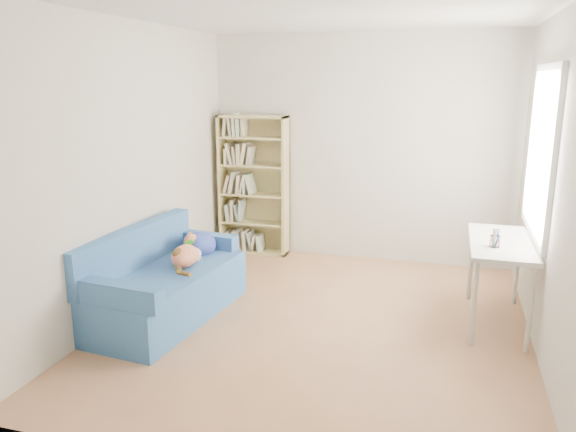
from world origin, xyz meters
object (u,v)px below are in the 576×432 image
(bookshelf, at_px, (254,190))
(sofa, at_px, (165,283))
(desk, at_px, (501,250))
(pen_cup, at_px, (495,240))

(bookshelf, bearing_deg, sofa, -93.37)
(sofa, xyz_separation_m, desk, (2.85, 0.67, 0.36))
(sofa, bearing_deg, desk, 18.83)
(pen_cup, bearing_deg, bookshelf, 149.23)
(bookshelf, relative_size, pen_cup, 10.49)
(desk, height_order, pen_cup, pen_cup)
(sofa, height_order, pen_cup, pen_cup)
(desk, distance_m, pen_cup, 0.26)
(desk, xyz_separation_m, pen_cup, (-0.07, -0.20, 0.14))
(sofa, relative_size, bookshelf, 1.02)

